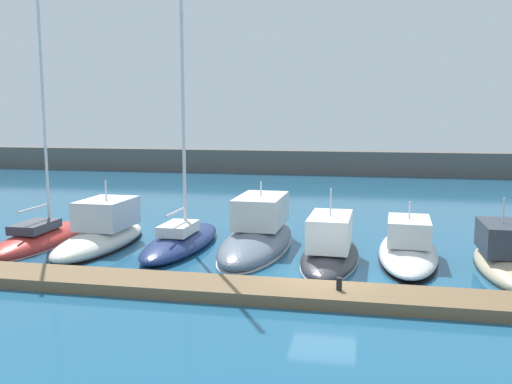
# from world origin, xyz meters

# --- Properties ---
(ground_plane) EXTENTS (120.00, 120.00, 0.00)m
(ground_plane) POSITION_xyz_m (0.00, 0.00, 0.00)
(ground_plane) COLOR #1E567A
(dock_pier) EXTENTS (35.91, 2.16, 0.41)m
(dock_pier) POSITION_xyz_m (0.00, -1.72, 0.21)
(dock_pier) COLOR brown
(dock_pier) RESTS_ON ground_plane
(breakwater_seawall) EXTENTS (108.00, 2.92, 2.50)m
(breakwater_seawall) POSITION_xyz_m (0.00, 39.87, 1.25)
(breakwater_seawall) COLOR #5B5651
(breakwater_seawall) RESTS_ON ground_plane
(sailboat_red_nearest) EXTENTS (2.51, 7.92, 12.36)m
(sailboat_red_nearest) POSITION_xyz_m (-14.32, 3.97, 0.32)
(sailboat_red_nearest) COLOR #B72D28
(sailboat_red_nearest) RESTS_ON ground_plane
(motorboat_ivory_second) EXTENTS (2.82, 7.77, 3.45)m
(motorboat_ivory_second) POSITION_xyz_m (-11.12, 4.15, 0.68)
(motorboat_ivory_second) COLOR silver
(motorboat_ivory_second) RESTS_ON ground_plane
(sailboat_navy_third) EXTENTS (2.69, 8.20, 15.33)m
(sailboat_navy_third) POSITION_xyz_m (-7.22, 4.56, 0.47)
(sailboat_navy_third) COLOR navy
(sailboat_navy_third) RESTS_ON ground_plane
(motorboat_slate_fourth) EXTENTS (3.23, 9.62, 3.51)m
(motorboat_slate_fourth) POSITION_xyz_m (-3.63, 5.54, 0.62)
(motorboat_slate_fourth) COLOR slate
(motorboat_slate_fourth) RESTS_ON ground_plane
(motorboat_charcoal_fifth) EXTENTS (2.70, 7.46, 3.62)m
(motorboat_charcoal_fifth) POSITION_xyz_m (-0.01, 3.69, 0.53)
(motorboat_charcoal_fifth) COLOR #2D2D33
(motorboat_charcoal_fifth) RESTS_ON ground_plane
(motorboat_white_sixth) EXTENTS (3.02, 8.65, 2.80)m
(motorboat_white_sixth) POSITION_xyz_m (3.40, 4.81, 0.46)
(motorboat_white_sixth) COLOR white
(motorboat_white_sixth) RESTS_ON ground_plane
(motorboat_sand_seventh) EXTENTS (2.02, 6.63, 3.38)m
(motorboat_sand_seventh) POSITION_xyz_m (7.06, 3.52, 0.53)
(motorboat_sand_seventh) COLOR beige
(motorboat_sand_seventh) RESTS_ON ground_plane
(dock_bollard) EXTENTS (0.20, 0.20, 0.44)m
(dock_bollard) POSITION_xyz_m (0.64, -1.72, 0.63)
(dock_bollard) COLOR black
(dock_bollard) RESTS_ON dock_pier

